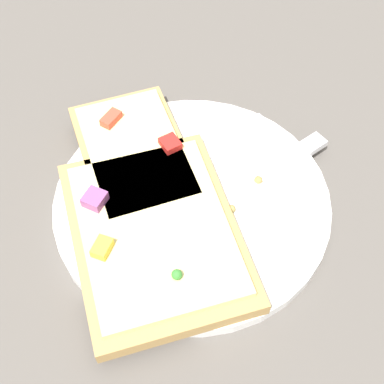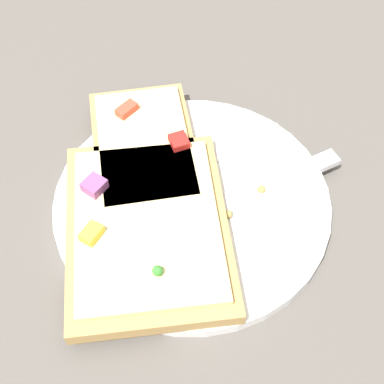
{
  "view_description": "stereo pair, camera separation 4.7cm",
  "coord_description": "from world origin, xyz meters",
  "px_view_note": "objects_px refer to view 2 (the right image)",
  "views": [
    {
      "loc": [
        0.04,
        -0.27,
        0.41
      ],
      "look_at": [
        0.0,
        0.0,
        0.02
      ],
      "focal_mm": 50.0,
      "sensor_mm": 36.0,
      "label": 1
    },
    {
      "loc": [
        0.08,
        -0.26,
        0.41
      ],
      "look_at": [
        0.0,
        0.0,
        0.02
      ],
      "focal_mm": 50.0,
      "sensor_mm": 36.0,
      "label": 2
    }
  ],
  "objects_px": {
    "knife": "(254,192)",
    "pizza_slice_main": "(147,227)",
    "fork": "(177,173)",
    "plate": "(192,202)",
    "pizza_slice_corner": "(145,148)"
  },
  "relations": [
    {
      "from": "pizza_slice_corner",
      "to": "pizza_slice_main",
      "type": "bearing_deg",
      "value": 174.56
    },
    {
      "from": "plate",
      "to": "fork",
      "type": "xyz_separation_m",
      "value": [
        -0.02,
        0.02,
        0.01
      ]
    },
    {
      "from": "fork",
      "to": "pizza_slice_main",
      "type": "distance_m",
      "value": 0.07
    },
    {
      "from": "plate",
      "to": "knife",
      "type": "bearing_deg",
      "value": 23.15
    },
    {
      "from": "fork",
      "to": "knife",
      "type": "relative_size",
      "value": 0.98
    },
    {
      "from": "plate",
      "to": "pizza_slice_main",
      "type": "bearing_deg",
      "value": -119.47
    },
    {
      "from": "pizza_slice_main",
      "to": "knife",
      "type": "bearing_deg",
      "value": -73.13
    },
    {
      "from": "pizza_slice_main",
      "to": "fork",
      "type": "bearing_deg",
      "value": -27.7
    },
    {
      "from": "knife",
      "to": "pizza_slice_corner",
      "type": "xyz_separation_m",
      "value": [
        -0.11,
        0.01,
        0.01
      ]
    },
    {
      "from": "knife",
      "to": "pizza_slice_main",
      "type": "relative_size",
      "value": 0.74
    },
    {
      "from": "pizza_slice_main",
      "to": "pizza_slice_corner",
      "type": "xyz_separation_m",
      "value": [
        -0.03,
        0.08,
        0.0
      ]
    },
    {
      "from": "pizza_slice_corner",
      "to": "knife",
      "type": "bearing_deg",
      "value": -123.91
    },
    {
      "from": "knife",
      "to": "pizza_slice_main",
      "type": "distance_m",
      "value": 0.1
    },
    {
      "from": "pizza_slice_main",
      "to": "pizza_slice_corner",
      "type": "height_order",
      "value": "pizza_slice_main"
    },
    {
      "from": "pizza_slice_corner",
      "to": "fork",
      "type": "bearing_deg",
      "value": -137.34
    }
  ]
}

